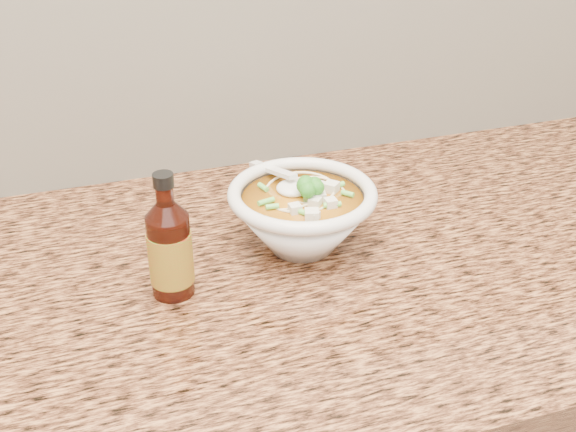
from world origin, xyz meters
name	(u,v)px	position (x,y,z in m)	size (l,w,h in m)	color
counter_slab	(184,293)	(0.00, 1.68, 0.88)	(4.00, 0.68, 0.04)	#A96D3E
soup_bowl	(302,216)	(0.17, 1.71, 0.95)	(0.20, 0.22, 0.11)	white
hot_sauce_bottle	(170,250)	(-0.01, 1.66, 0.96)	(0.06, 0.06, 0.16)	#3C0F08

